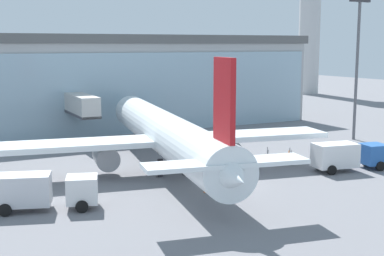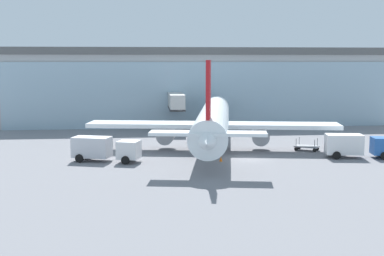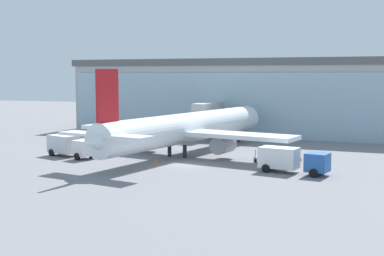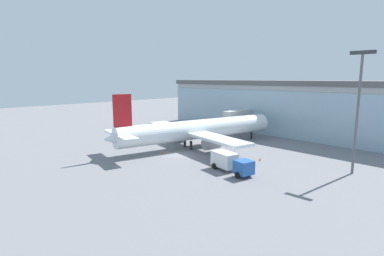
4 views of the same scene
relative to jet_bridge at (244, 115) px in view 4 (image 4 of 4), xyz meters
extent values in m
plane|color=slate|center=(4.66, -26.61, -4.47)|extent=(240.00, 240.00, 0.00)
cube|color=#A7A7A7|center=(4.66, 9.58, 1.45)|extent=(64.77, 18.82, 11.82)
cube|color=#9BB7C8|center=(4.23, 1.75, 0.86)|extent=(62.68, 3.69, 10.64)
cube|color=#585858|center=(4.66, 9.58, 7.96)|extent=(66.07, 19.20, 1.20)
cube|color=beige|center=(-0.01, -0.10, 0.18)|extent=(3.03, 12.89, 2.40)
cube|color=#3F3F47|center=(-0.01, -0.10, -0.87)|extent=(3.08, 12.90, 0.30)
cylinder|color=#4C4C51|center=(0.31, 4.68, -2.74)|extent=(0.70, 0.70, 3.44)
cylinder|color=#59595E|center=(30.06, -16.30, 3.91)|extent=(0.36, 0.36, 16.74)
cube|color=#333338|center=(30.06, -16.30, 12.53)|extent=(3.20, 0.40, 0.50)
cylinder|color=white|center=(2.38, -18.79, -0.95)|extent=(11.49, 34.57, 3.82)
cone|color=white|center=(6.27, -1.93, -0.95)|extent=(4.40, 3.78, 3.82)
cone|color=white|center=(-1.50, -35.64, -0.95)|extent=(4.25, 4.67, 3.44)
cube|color=white|center=(1.99, -20.47, -1.34)|extent=(30.45, 10.89, 0.50)
cube|color=white|center=(-1.28, -34.67, -0.38)|extent=(11.26, 4.81, 0.30)
cube|color=red|center=(-1.16, -34.18, 3.70)|extent=(1.07, 3.20, 5.50)
cylinder|color=gray|center=(-3.50, -18.69, -2.69)|extent=(2.76, 3.59, 2.10)
cylinder|color=gray|center=(7.71, -21.28, -2.69)|extent=(2.76, 3.59, 2.10)
cylinder|color=black|center=(0.65, -21.19, -3.67)|extent=(0.50, 0.50, 1.60)
cylinder|color=black|center=(2.89, -21.70, -3.67)|extent=(0.50, 0.50, 1.60)
cylinder|color=black|center=(5.59, -4.86, -3.67)|extent=(0.40, 0.40, 1.60)
cube|color=silver|center=(-8.40, -26.69, -3.07)|extent=(2.84, 2.84, 1.90)
cube|color=silver|center=(-12.32, -25.18, -2.92)|extent=(4.52, 3.49, 2.20)
cylinder|color=black|center=(-8.00, -25.66, -4.02)|extent=(0.95, 0.60, 0.90)
cylinder|color=black|center=(-8.79, -27.71, -4.02)|extent=(0.95, 0.60, 0.90)
cylinder|color=black|center=(-12.85, -23.79, -4.02)|extent=(0.95, 0.60, 0.90)
cylinder|color=black|center=(-13.64, -25.84, -4.02)|extent=(0.95, 0.60, 0.90)
cube|color=#2659A5|center=(19.72, -28.48, -3.07)|extent=(2.63, 2.63, 1.90)
cube|color=white|center=(15.62, -27.57, -2.92)|extent=(4.38, 3.02, 2.20)
cylinder|color=black|center=(19.96, -27.41, -4.02)|extent=(0.94, 0.49, 0.90)
cylinder|color=black|center=(19.48, -29.55, -4.02)|extent=(0.94, 0.49, 0.90)
cylinder|color=black|center=(14.88, -26.28, -4.02)|extent=(0.94, 0.49, 0.90)
cylinder|color=black|center=(14.40, -28.43, -4.02)|extent=(0.94, 0.49, 0.90)
cube|color=gray|center=(13.27, -22.33, -3.95)|extent=(3.21, 2.92, 0.16)
cylinder|color=black|center=(14.60, -22.39, -4.25)|extent=(0.43, 0.35, 0.44)
cylinder|color=gray|center=(14.60, -22.39, -3.42)|extent=(0.08, 0.08, 0.90)
cylinder|color=black|center=(13.77, -23.56, -4.25)|extent=(0.43, 0.35, 0.44)
cylinder|color=gray|center=(13.77, -23.56, -3.42)|extent=(0.08, 0.08, 0.90)
cylinder|color=black|center=(12.77, -21.09, -4.25)|extent=(0.43, 0.35, 0.44)
cylinder|color=gray|center=(12.77, -21.09, -3.42)|extent=(0.08, 0.08, 0.90)
cylinder|color=black|center=(11.94, -22.27, -4.25)|extent=(0.43, 0.35, 0.44)
cylinder|color=gray|center=(11.94, -22.27, -3.42)|extent=(0.08, 0.08, 0.90)
cone|color=orange|center=(1.49, -27.62, -4.19)|extent=(0.36, 0.36, 0.55)
cone|color=orange|center=(16.90, -19.60, -4.19)|extent=(0.36, 0.36, 0.55)
camera|label=1|loc=(-20.22, -62.97, 7.29)|focal=50.00mm
camera|label=2|loc=(-10.48, -83.46, 6.38)|focal=50.00mm
camera|label=3|loc=(25.01, -83.68, 5.89)|focal=50.00mm
camera|label=4|loc=(42.37, -62.10, 9.05)|focal=28.00mm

